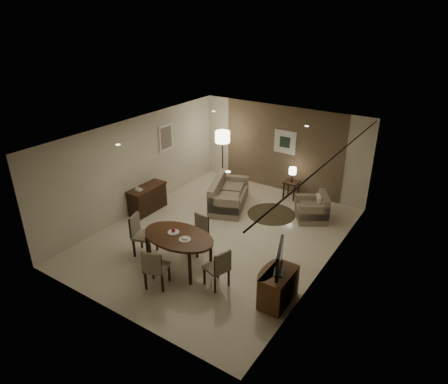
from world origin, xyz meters
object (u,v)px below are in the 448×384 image
Objects in this scene: chair_left at (145,235)px; side_table at (291,190)px; floor_lamp at (223,159)px; chair_near at (157,267)px; chair_right at (216,267)px; sofa at (229,194)px; armchair at (312,207)px; console_desk at (148,199)px; dining_table at (179,251)px; tv_cabinet at (278,287)px; chair_far at (196,235)px.

chair_left is 5.00m from side_table.
chair_near is at bearing -71.15° from floor_lamp.
chair_right is 3.70m from sofa.
console_desk is at bearing -94.70° from armchair.
dining_table is 1.91× the size of chair_right.
dining_table is at bearing -55.18° from armchair.
console_desk is 2.21× the size of side_table.
console_desk is 0.68× the size of sofa.
floor_lamp is (-2.79, 4.44, 0.46)m from chair_right.
chair_near is at bearing -38.59° from chair_right.
console_desk is 4.64m from armchair.
chair_left is (-1.05, 0.75, 0.03)m from chair_near.
chair_left reaches higher than dining_table.
floor_lamp reaches higher than sofa.
armchair is at bearing -97.38° from sofa.
tv_cabinet is at bearing 3.36° from dining_table.
chair_near reaches higher than tv_cabinet.
console_desk is 2.35m from sofa.
armchair is at bearing 101.89° from tv_cabinet.
chair_near is at bearing -144.60° from chair_left.
chair_far is 0.91× the size of chair_left.
chair_near is at bearing -81.74° from chair_far.
chair_left reaches higher than armchair.
chair_right reaches higher than console_desk.
chair_near is at bearing -51.05° from armchair.
dining_table is 4.08m from armchair.
side_table is at bearing -164.03° from armchair.
chair_far is (-0.05, 0.71, 0.05)m from dining_table.
chair_right is 4.82m from side_table.
chair_right is at bearing -5.07° from dining_table.
chair_right is 0.49× the size of floor_lamp.
armchair is at bearing -10.21° from floor_lamp.
dining_table is at bearing -176.64° from tv_cabinet.
chair_near is 0.51× the size of floor_lamp.
console_desk is 1.31× the size of chair_far.
tv_cabinet is at bearing -19.74° from armchair.
sofa reaches higher than side_table.
armchair is (1.63, 3.74, -0.03)m from dining_table.
console_desk is 4.34m from side_table.
chair_far is at bearing -60.66° from armchair.
chair_right is at bearing -172.96° from sofa.
chair_near is 0.93× the size of chair_left.
chair_right is at bearing -110.89° from chair_left.
console_desk is 3.98m from chair_right.
chair_far is 1.01× the size of chair_right.
armchair is at bearing 26.93° from console_desk.
side_table is at bearing -61.10° from sofa.
chair_near reaches higher than dining_table.
tv_cabinet is at bearing -155.88° from sofa.
sofa is at bearing -98.40° from chair_near.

